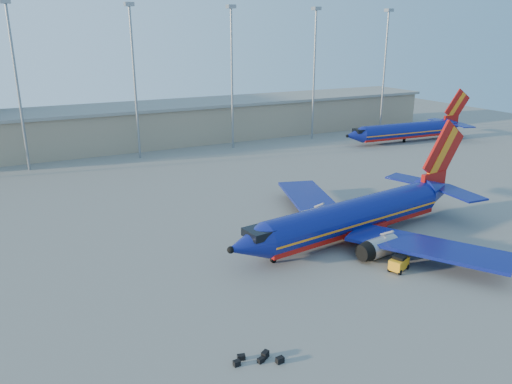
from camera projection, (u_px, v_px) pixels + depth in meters
ground at (277, 234)px, 61.00m from camera, size 220.00×220.00×0.00m
terminal_building at (191, 121)px, 113.20m from camera, size 122.00×16.00×8.50m
light_mast_row at (185, 64)px, 96.80m from camera, size 101.60×1.60×28.65m
aircraft_main at (359, 215)px, 59.48m from camera, size 37.39×35.75×12.69m
aircraft_second at (408, 130)px, 111.36m from camera, size 33.15×12.89×11.22m
baggage_tug at (399, 263)px, 51.49m from camera, size 2.63×2.14×1.64m
luggage_pile at (259, 359)px, 37.45m from camera, size 3.61×2.15×0.55m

